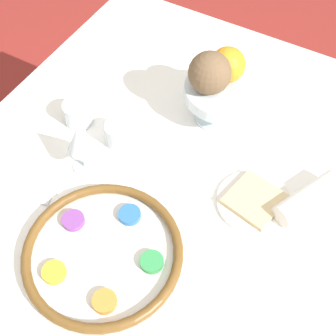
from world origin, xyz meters
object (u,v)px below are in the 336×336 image
cup_near (78,113)px  seder_plate (103,253)px  fruit_stand (223,94)px  coconut (210,73)px  bread_plate (254,201)px  orange_fruit (228,65)px  wine_glass (80,141)px  napkin_roll (308,198)px  cup_mid (120,134)px

cup_near → seder_plate: bearing=-136.8°
fruit_stand → coconut: (-0.02, 0.03, 0.07)m
seder_plate → bread_plate: bearing=-38.8°
seder_plate → orange_fruit: bearing=-3.6°
wine_glass → bread_plate: (0.10, -0.37, -0.09)m
bread_plate → orange_fruit: bearing=39.6°
orange_fruit → napkin_roll: size_ratio=0.49×
seder_plate → orange_fruit: 0.50m
fruit_stand → napkin_roll: fruit_stand is taller
orange_fruit → bread_plate: (-0.22, -0.18, -0.13)m
orange_fruit → cup_near: orange_fruit is taller
wine_glass → bread_plate: bearing=-75.1°
orange_fruit → cup_mid: orange_fruit is taller
bread_plate → cup_mid: size_ratio=2.42×
fruit_stand → napkin_roll: (-0.14, -0.27, -0.05)m
cup_mid → orange_fruit: bearing=-36.5°
fruit_stand → orange_fruit: (0.03, 0.01, 0.07)m
orange_fruit → napkin_roll: (-0.17, -0.28, -0.12)m
coconut → napkin_roll: coconut is taller
seder_plate → coconut: size_ratio=3.26×
seder_plate → cup_mid: bearing=26.2°
wine_glass → cup_mid: bearing=-16.3°
wine_glass → napkin_roll: 0.50m
seder_plate → napkin_roll: bearing=-44.6°
bread_plate → cup_near: cup_near is taller
orange_fruit → coconut: bearing=158.5°
fruit_stand → coconut: 0.08m
cup_near → coconut: bearing=-58.5°
fruit_stand → napkin_roll: size_ratio=1.08×
cup_near → cup_mid: same height
bread_plate → cup_mid: bearing=89.6°
orange_fruit → bread_plate: orange_fruit is taller
fruit_stand → cup_near: bearing=122.6°
fruit_stand → cup_near: fruit_stand is taller
orange_fruit → bread_plate: size_ratio=0.51×
fruit_stand → coconut: bearing=131.8°
seder_plate → coconut: coconut is taller
seder_plate → napkin_roll: size_ratio=1.89×
bread_plate → cup_mid: 0.34m
wine_glass → napkin_roll: (0.15, -0.47, -0.07)m
wine_glass → cup_mid: 0.12m
fruit_stand → bread_plate: bearing=-137.9°
fruit_stand → cup_mid: bearing=138.6°
orange_fruit → cup_mid: bearing=143.5°
seder_plate → wine_glass: size_ratio=2.38×
seder_plate → cup_mid: 0.30m
fruit_stand → orange_fruit: 0.07m
orange_fruit → napkin_roll: orange_fruit is taller
napkin_roll → bread_plate: bearing=117.2°
coconut → cup_near: (-0.16, 0.26, -0.12)m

